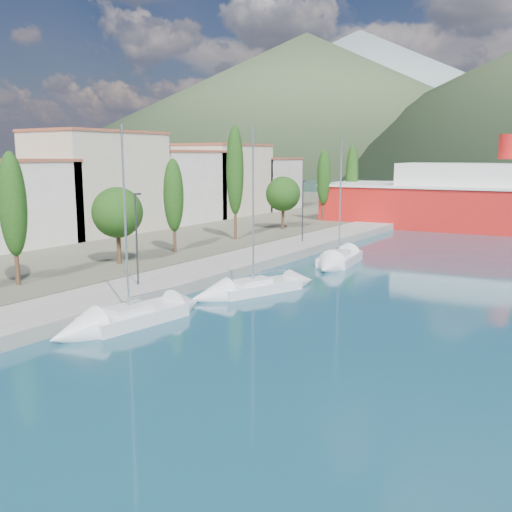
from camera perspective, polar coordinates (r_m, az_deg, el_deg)
The scene contains 8 objects.
quay at distance 48.48m, azimuth -1.27°, elevation -0.55°, with size 5.00×88.00×0.80m, color gray.
land_strip at distance 81.93m, azimuth -19.74°, elevation 3.15°, with size 70.00×148.00×0.70m, color #565644.
town_buildings at distance 70.87m, azimuth -11.91°, elevation 6.78°, with size 9.20×69.20×11.30m.
tree_row at distance 56.88m, azimuth -3.61°, elevation 6.46°, with size 4.06×63.81×11.62m.
lamp_posts at distance 38.97m, azimuth -10.86°, elevation 2.18°, with size 0.15×43.96×6.06m.
sailboat_near at distance 31.72m, azimuth -14.91°, elevation -6.72°, with size 3.52×8.51×11.87m.
sailboat_mid at distance 38.11m, azimuth -2.29°, elevation -3.62°, with size 5.11×8.62×12.08m.
sailboat_far at distance 48.42m, azimuth 7.75°, elevation -0.74°, with size 3.67×8.27×11.74m.
Camera 1 is at (17.69, -13.50, 9.25)m, focal length 40.00 mm.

